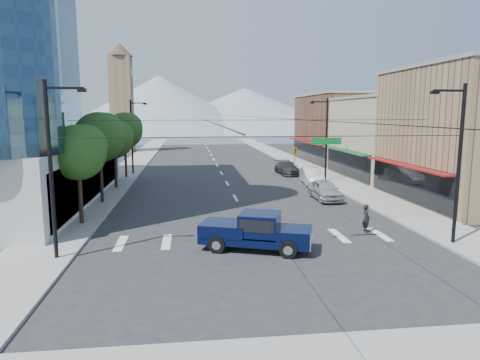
{
  "coord_description": "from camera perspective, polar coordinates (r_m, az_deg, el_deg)",
  "views": [
    {
      "loc": [
        -4.04,
        -22.83,
        7.4
      ],
      "look_at": [
        -0.67,
        5.08,
        3.0
      ],
      "focal_mm": 32.0,
      "sensor_mm": 36.0,
      "label": 1
    }
  ],
  "objects": [
    {
      "name": "mountain_right",
      "position": [
        184.41,
        0.61,
        9.39
      ],
      "size": [
        90.0,
        90.0,
        18.0
      ],
      "primitive_type": "cone",
      "color": "gray",
      "rests_on": "ground"
    },
    {
      "name": "pickup_truck",
      "position": [
        23.46,
        2.05,
        -6.74
      ],
      "size": [
        6.45,
        4.07,
        2.07
      ],
      "rotation": [
        0.0,
        0.0,
        -0.34
      ],
      "color": "black",
      "rests_on": "ground"
    },
    {
      "name": "signal_rig",
      "position": [
        22.41,
        4.05,
        1.81
      ],
      "size": [
        21.8,
        0.2,
        9.0
      ],
      "color": "black",
      "rests_on": "ground"
    },
    {
      "name": "tree_midfar",
      "position": [
        43.57,
        -16.24,
        5.37
      ],
      "size": [
        3.65,
        3.64,
        6.71
      ],
      "color": "black",
      "rests_on": "ground"
    },
    {
      "name": "pedestrian",
      "position": [
        28.02,
        16.48,
        -4.9
      ],
      "size": [
        0.45,
        0.67,
        1.79
      ],
      "primitive_type": "imported",
      "rotation": [
        0.0,
        0.0,
        1.6
      ],
      "color": "black",
      "rests_on": "ground"
    },
    {
      "name": "sidewalk_right",
      "position": [
        65.26,
        7.39,
        2.37
      ],
      "size": [
        4.0,
        120.0,
        0.15
      ],
      "primitive_type": "cube",
      "color": "gray",
      "rests_on": "ground"
    },
    {
      "name": "shop_mid",
      "position": [
        52.72,
        20.33,
        5.19
      ],
      "size": [
        12.0,
        14.0,
        9.0
      ],
      "primitive_type": "cube",
      "color": "tan",
      "rests_on": "ground"
    },
    {
      "name": "parked_car_near",
      "position": [
        37.57,
        11.27,
        -1.33
      ],
      "size": [
        2.04,
        4.97,
        1.69
      ],
      "primitive_type": "imported",
      "rotation": [
        0.0,
        0.0,
        0.01
      ],
      "color": "#B6B7BB",
      "rests_on": "ground"
    },
    {
      "name": "mountain_left",
      "position": [
        173.22,
        -10.68,
        9.93
      ],
      "size": [
        80.0,
        80.0,
        22.0
      ],
      "primitive_type": "cone",
      "color": "gray",
      "rests_on": "ground"
    },
    {
      "name": "clock_tower",
      "position": [
        85.8,
        -15.52,
        10.74
      ],
      "size": [
        4.8,
        4.8,
        20.4
      ],
      "color": "#8C6B4C",
      "rests_on": "ground"
    },
    {
      "name": "tree_near",
      "position": [
        29.87,
        -20.53,
        3.71
      ],
      "size": [
        3.65,
        3.64,
        6.71
      ],
      "color": "black",
      "rests_on": "ground"
    },
    {
      "name": "parked_car_mid",
      "position": [
        45.5,
        9.53,
        0.51
      ],
      "size": [
        2.3,
        5.37,
        1.72
      ],
      "primitive_type": "imported",
      "rotation": [
        0.0,
        0.0,
        -0.09
      ],
      "color": "silver",
      "rests_on": "ground"
    },
    {
      "name": "sidewalk_left",
      "position": [
        63.76,
        -14.03,
        2.03
      ],
      "size": [
        4.0,
        120.0,
        0.15
      ],
      "primitive_type": "cube",
      "color": "gray",
      "rests_on": "ground"
    },
    {
      "name": "tree_far",
      "position": [
        50.45,
        -15.0,
        6.54
      ],
      "size": [
        4.09,
        4.09,
        7.52
      ],
      "color": "black",
      "rests_on": "ground"
    },
    {
      "name": "lamp_pole_ne",
      "position": [
        47.24,
        11.31,
        5.74
      ],
      "size": [
        2.0,
        0.25,
        9.0
      ],
      "color": "black",
      "rests_on": "ground"
    },
    {
      "name": "tree_midnear",
      "position": [
        36.65,
        -18.03,
        5.64
      ],
      "size": [
        4.09,
        4.09,
        7.52
      ],
      "color": "black",
      "rests_on": "ground"
    },
    {
      "name": "lamp_pole_nw",
      "position": [
        53.3,
        -14.11,
        5.98
      ],
      "size": [
        2.0,
        0.25,
        9.0
      ],
      "color": "black",
      "rests_on": "ground"
    },
    {
      "name": "ground",
      "position": [
        24.34,
        3.03,
        -8.82
      ],
      "size": [
        160.0,
        160.0,
        0.0
      ],
      "primitive_type": "plane",
      "color": "#28282B",
      "rests_on": "ground"
    },
    {
      "name": "shop_far",
      "position": [
        67.32,
        14.13,
        6.58
      ],
      "size": [
        12.0,
        18.0,
        10.0
      ],
      "primitive_type": "cube",
      "color": "brown",
      "rests_on": "ground"
    },
    {
      "name": "parked_car_far",
      "position": [
        52.56,
        6.33,
        1.61
      ],
      "size": [
        2.53,
        5.55,
        1.57
      ],
      "primitive_type": "imported",
      "rotation": [
        0.0,
        0.0,
        0.06
      ],
      "color": "#2D2D30",
      "rests_on": "ground"
    }
  ]
}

